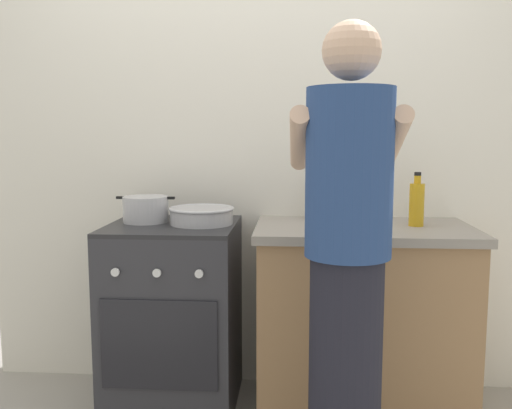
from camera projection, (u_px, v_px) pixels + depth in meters
back_wall at (290, 148)px, 2.91m from camera, size 3.20×0.10×2.50m
countertop at (362, 319)px, 2.64m from camera, size 1.00×0.60×0.90m
stove_range at (174, 316)px, 2.70m from camera, size 0.60×0.62×0.90m
pot at (146, 209)px, 2.69m from camera, size 0.28×0.22×0.12m
mixing_bowl at (202, 215)px, 2.63m from camera, size 0.31×0.31×0.08m
utensil_crock at (315, 201)px, 2.77m from camera, size 0.10×0.10×0.31m
spice_bottle at (376, 217)px, 2.58m from camera, size 0.04×0.04×0.09m
oil_bottle at (417, 203)px, 2.57m from camera, size 0.07×0.07×0.25m
person at (347, 267)px, 1.96m from camera, size 0.41×0.50×1.70m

